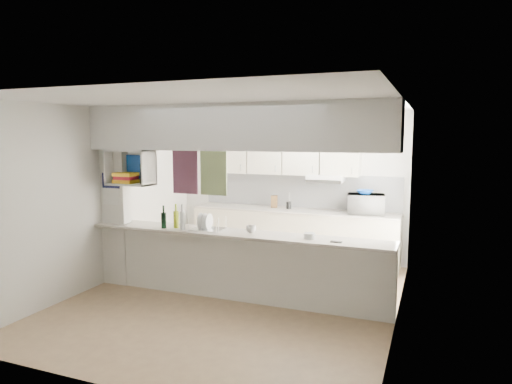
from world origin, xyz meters
The scene contains 16 objects.
floor centered at (0.00, 0.00, 0.00)m, with size 4.80×4.80×0.00m, color #957456.
ceiling centered at (0.00, 0.00, 2.60)m, with size 4.80×4.80×0.00m, color white.
wall_back centered at (0.00, 2.40, 1.30)m, with size 4.20×4.20×0.00m, color silver.
wall_left centered at (-2.10, 0.00, 1.30)m, with size 4.80×4.80×0.00m, color silver.
wall_right centered at (2.10, 0.00, 1.30)m, with size 4.80×4.80×0.00m, color silver.
servery_partition centered at (-0.17, 0.00, 1.66)m, with size 4.20×0.50×2.60m.
cubby_shelf centered at (-1.57, -0.06, 1.71)m, with size 0.65×0.35×0.50m.
kitchen_run centered at (0.16, 2.14, 0.83)m, with size 3.60×0.63×2.24m.
microwave centered at (1.43, 2.11, 1.08)m, with size 0.59×0.40×0.33m, color white.
bowl centered at (1.41, 2.10, 1.28)m, with size 0.28×0.28×0.07m, color #0D3993.
dish_rack centered at (-0.40, 0.02, 1.01)m, with size 0.44×0.33×0.23m.
cup centered at (0.26, -0.03, 0.99)m, with size 0.13×0.13×0.10m, color white.
wine_bottles centered at (-0.85, -0.09, 1.05)m, with size 0.37×0.15×0.35m.
plastic_tubs centered at (1.06, -0.02, 0.95)m, with size 0.49×0.18×0.07m.
utensil_jar centered at (0.10, 2.15, 0.98)m, with size 0.09×0.09×0.13m, color black.
knife_block centered at (-0.19, 2.18, 1.03)m, with size 0.11×0.09×0.22m, color #4D341A.
Camera 1 is at (2.45, -5.43, 2.18)m, focal length 32.00 mm.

